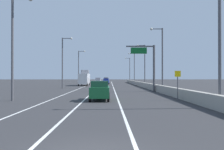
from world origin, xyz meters
The scene contains 20 objects.
ground_plane centered at (0.00, 64.00, 0.00)m, with size 320.00×320.00×0.00m, color #2D2D30.
lane_stripe_left centered at (-5.50, 55.00, 0.00)m, with size 0.16×130.00×0.00m, color silver.
lane_stripe_center centered at (-2.00, 55.00, 0.00)m, with size 0.16×130.00×0.00m, color silver.
lane_stripe_right centered at (1.50, 55.00, 0.00)m, with size 0.16×130.00×0.00m, color silver.
jersey_barrier_right centered at (8.39, 40.00, 0.55)m, with size 0.60×120.00×1.10m, color #9E998E.
overhead_sign_gantry centered at (7.05, 33.02, 4.73)m, with size 4.68×0.36×7.50m.
speed_advisory_sign centered at (7.49, 17.76, 1.76)m, with size 0.60×0.11×3.00m.
lamp_post_right_near centered at (8.81, 11.60, 5.95)m, with size 2.14×0.44×10.39m.
lamp_post_right_second centered at (8.96, 33.34, 5.95)m, with size 2.14×0.44×10.39m.
lamp_post_right_third centered at (9.14, 55.08, 5.95)m, with size 2.14×0.44×10.39m.
lamp_post_right_fourth centered at (8.68, 76.82, 5.95)m, with size 2.14×0.44×10.39m.
lamp_post_right_fifth centered at (8.88, 98.56, 5.95)m, with size 2.14×0.44×10.39m.
lamp_post_left_near centered at (-8.81, 17.60, 5.95)m, with size 2.14×0.44×10.39m.
lamp_post_left_mid centered at (-8.67, 43.69, 5.95)m, with size 2.14×0.44×10.39m.
lamp_post_left_far centered at (-8.58, 69.77, 5.95)m, with size 2.14×0.44×10.39m.
car_silver_0 centered at (-3.38, 81.14, 1.03)m, with size 2.04×4.33×2.08m.
car_blue_1 centered at (-0.45, 73.99, 0.93)m, with size 2.08×4.67×1.86m.
car_gray_2 centered at (-0.64, 88.91, 1.06)m, with size 1.85×4.70×2.13m.
car_green_3 centered at (-0.36, 18.08, 0.99)m, with size 1.98×4.62×1.98m.
box_truck centered at (-6.21, 61.27, 1.96)m, with size 2.49×9.08×4.28m.
Camera 1 is at (0.61, -7.74, 2.41)m, focal length 40.73 mm.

